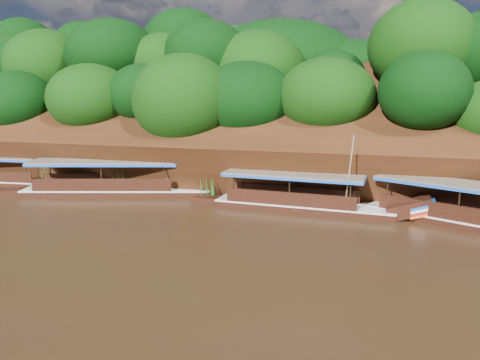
# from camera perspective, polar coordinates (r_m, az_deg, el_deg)

# --- Properties ---
(ground) EXTENTS (160.00, 160.00, 0.00)m
(ground) POSITION_cam_1_polar(r_m,az_deg,el_deg) (23.18, 3.85, -8.37)
(ground) COLOR black
(ground) RESTS_ON ground
(riverbank) EXTENTS (120.00, 30.06, 19.40)m
(riverbank) POSITION_cam_1_polar(r_m,az_deg,el_deg) (44.72, 10.22, 3.33)
(riverbank) COLOR black
(riverbank) RESTS_ON ground
(boat_1) EXTENTS (13.74, 2.92, 5.48)m
(boat_1) POSITION_cam_1_polar(r_m,az_deg,el_deg) (30.36, 9.03, -2.78)
(boat_1) COLOR black
(boat_1) RESTS_ON ground
(boat_2) EXTENTS (16.28, 6.57, 6.07)m
(boat_2) POSITION_cam_1_polar(r_m,az_deg,el_deg) (35.60, -13.38, -0.84)
(boat_2) COLOR black
(boat_2) RESTS_ON ground
(boat_3) EXTENTS (13.41, 3.27, 2.82)m
(boat_3) POSITION_cam_1_polar(r_m,az_deg,el_deg) (42.51, -26.24, 0.14)
(boat_3) COLOR black
(boat_3) RESTS_ON ground
(reeds) EXTENTS (47.77, 2.63, 2.12)m
(reeds) POSITION_cam_1_polar(r_m,az_deg,el_deg) (32.54, 2.38, -0.99)
(reeds) COLOR #1E6E1B
(reeds) RESTS_ON ground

